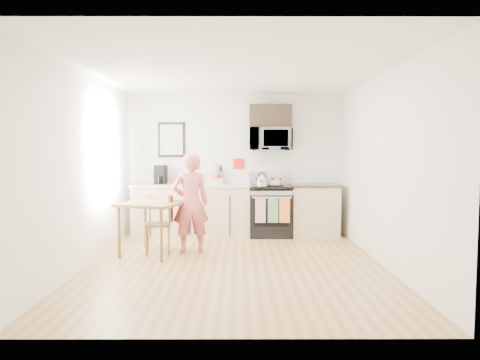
{
  "coord_description": "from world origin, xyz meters",
  "views": [
    {
      "loc": [
        0.06,
        -5.72,
        1.56
      ],
      "look_at": [
        0.08,
        1.0,
        1.09
      ],
      "focal_mm": 32.0,
      "sensor_mm": 36.0,
      "label": 1
    }
  ],
  "objects_px": {
    "person": "(191,203)",
    "microwave": "(270,139)",
    "range": "(270,212)",
    "dining_table": "(152,208)",
    "chair": "(166,215)",
    "cake": "(275,183)"
  },
  "relations": [
    {
      "from": "person",
      "to": "microwave",
      "type": "bearing_deg",
      "value": -147.71
    },
    {
      "from": "microwave",
      "to": "cake",
      "type": "bearing_deg",
      "value": -68.53
    },
    {
      "from": "person",
      "to": "dining_table",
      "type": "bearing_deg",
      "value": 0.13
    },
    {
      "from": "microwave",
      "to": "person",
      "type": "height_order",
      "value": "microwave"
    },
    {
      "from": "range",
      "to": "dining_table",
      "type": "bearing_deg",
      "value": -142.78
    },
    {
      "from": "chair",
      "to": "cake",
      "type": "height_order",
      "value": "cake"
    },
    {
      "from": "range",
      "to": "microwave",
      "type": "relative_size",
      "value": 1.53
    },
    {
      "from": "range",
      "to": "microwave",
      "type": "xyz_separation_m",
      "value": [
        -0.0,
        0.1,
        1.32
      ]
    },
    {
      "from": "dining_table",
      "to": "chair",
      "type": "xyz_separation_m",
      "value": [
        0.18,
        0.11,
        -0.12
      ]
    },
    {
      "from": "microwave",
      "to": "dining_table",
      "type": "xyz_separation_m",
      "value": [
        -1.86,
        -1.51,
        -1.06
      ]
    },
    {
      "from": "range",
      "to": "chair",
      "type": "bearing_deg",
      "value": -142.18
    },
    {
      "from": "dining_table",
      "to": "cake",
      "type": "distance_m",
      "value": 2.36
    },
    {
      "from": "microwave",
      "to": "cake",
      "type": "relative_size",
      "value": 2.68
    },
    {
      "from": "dining_table",
      "to": "cake",
      "type": "height_order",
      "value": "cake"
    },
    {
      "from": "person",
      "to": "dining_table",
      "type": "relative_size",
      "value": 1.63
    },
    {
      "from": "dining_table",
      "to": "range",
      "type": "bearing_deg",
      "value": 37.22
    },
    {
      "from": "cake",
      "to": "dining_table",
      "type": "bearing_deg",
      "value": -145.55
    },
    {
      "from": "microwave",
      "to": "dining_table",
      "type": "height_order",
      "value": "microwave"
    },
    {
      "from": "microwave",
      "to": "cake",
      "type": "xyz_separation_m",
      "value": [
        0.07,
        -0.19,
        -0.79
      ]
    },
    {
      "from": "person",
      "to": "cake",
      "type": "relative_size",
      "value": 5.37
    },
    {
      "from": "range",
      "to": "microwave",
      "type": "height_order",
      "value": "microwave"
    },
    {
      "from": "chair",
      "to": "range",
      "type": "bearing_deg",
      "value": 28.35
    }
  ]
}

